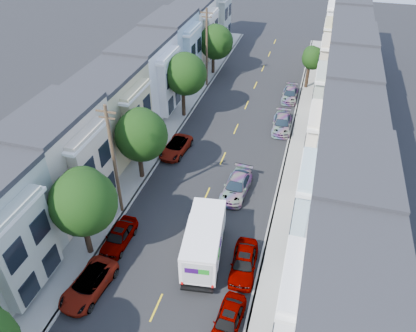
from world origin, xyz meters
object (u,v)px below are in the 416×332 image
tree_c (140,135)px  parked_right_c (282,124)px  utility_pole_far (207,49)px  lead_sedan (237,186)px  parked_right_a (228,321)px  tree_e (215,42)px  parked_right_b (244,263)px  tree_d (185,74)px  tree_far_r (312,59)px  parked_left_c (119,236)px  parked_left_d (176,147)px  parked_right_d (290,94)px  parked_left_b (89,285)px  utility_pole_near (114,162)px  fedex_truck (204,241)px  tree_b (82,202)px

tree_c → parked_right_c: size_ratio=1.48×
utility_pole_far → lead_sedan: bearing=-67.2°
lead_sedan → parked_right_a: bearing=-76.3°
tree_e → parked_right_b: 35.59m
parked_right_b → tree_d: bearing=114.9°
tree_far_r → parked_left_c: tree_far_r is taller
parked_right_a → parked_right_c: (0.00, 25.46, 0.03)m
tree_d → tree_far_r: bearing=41.8°
tree_e → parked_left_d: (1.40, -20.58, -3.92)m
parked_left_c → utility_pole_far: bearing=93.3°
lead_sedan → parked_right_a: size_ratio=1.15×
parked_right_a → tree_c: bearing=134.2°
tree_e → parked_right_d: 12.94m
parked_right_c → tree_e: bearing=127.3°
tree_far_r → parked_right_b: (-1.99, -32.34, -3.33)m
parked_left_b → parked_right_d: (9.80, 33.12, -0.01)m
tree_far_r → tree_e: bearing=174.7°
tree_e → utility_pole_far: (0.00, -4.27, 0.58)m
lead_sedan → parked_right_a: lead_sedan is taller
parked_left_b → parked_left_c: 4.67m
tree_d → parked_left_c: tree_d is taller
tree_d → parked_right_c: bearing=0.5°
utility_pole_near → parked_right_a: size_ratio=2.35×
tree_far_r → utility_pole_near: utility_pole_near is taller
tree_c → tree_far_r: bearing=61.3°
tree_e → fedex_truck: size_ratio=1.06×
tree_d → parked_right_b: size_ratio=1.63×
parked_left_d → parked_right_d: parked_right_d is taller
tree_b → tree_c: (0.00, 9.77, -0.41)m
tree_d → parked_left_b: tree_d is taller
tree_e → parked_left_d: size_ratio=1.48×
utility_pole_near → parked_right_d: size_ratio=2.29×
parked_right_a → parked_right_b: size_ratio=0.91×
tree_c → parked_right_b: bearing=-36.2°
parked_right_b → tree_c: bearing=140.1°
tree_c → tree_far_r: (13.19, 24.14, -0.61)m
tree_c → parked_left_d: (1.40, 4.78, -4.05)m
tree_b → parked_left_b: tree_b is taller
tree_b → fedex_truck: tree_b is taller
tree_b → tree_c: bearing=90.0°
tree_d → parked_right_d: (11.20, 7.83, -4.62)m
fedex_truck → parked_left_d: 14.34m
fedex_truck → parked_right_d: bearing=75.8°
tree_c → tree_e: tree_c is taller
tree_far_r → utility_pole_near: 31.92m
parked_right_a → parked_right_b: 4.81m
utility_pole_near → parked_right_c: (11.20, 17.37, -4.43)m
tree_d → tree_e: tree_d is taller
parked_right_c → tree_far_r: bearing=76.6°
tree_c → parked_left_c: 9.28m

